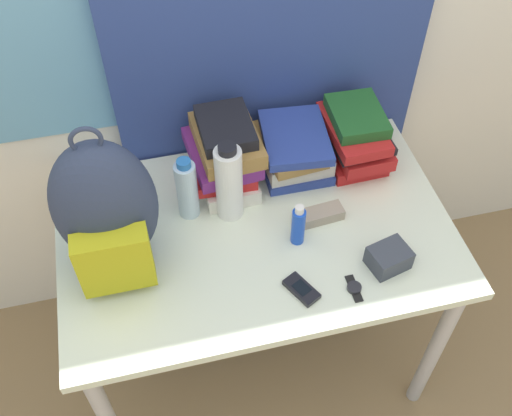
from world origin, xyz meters
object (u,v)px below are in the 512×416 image
wristwatch (354,288)px  camera_pouch (389,258)px  book_stack_left (224,153)px  book_stack_right (354,136)px  sports_bottle (229,182)px  water_bottle (187,189)px  cell_phone (301,289)px  sunscreen_bottle (298,225)px  sunglasses_case (319,215)px  backpack (106,211)px  book_stack_center (294,151)px

wristwatch → camera_pouch: bearing=25.0°
book_stack_left → wristwatch: 0.58m
book_stack_right → wristwatch: size_ratio=3.22×
sports_bottle → water_bottle: bearing=166.8°
cell_phone → camera_pouch: size_ratio=0.91×
water_bottle → sunscreen_bottle: 0.35m
water_bottle → wristwatch: size_ratio=2.50×
cell_phone → wristwatch: (0.15, -0.03, -0.00)m
sunscreen_bottle → sunglasses_case: size_ratio=0.98×
cell_phone → book_stack_left: bearing=103.9°
book_stack_left → sunscreen_bottle: book_stack_left is taller
book_stack_left → cell_phone: book_stack_left is taller
sports_bottle → wristwatch: size_ratio=3.13×
sports_bottle → backpack: bearing=-164.5°
book_stack_center → camera_pouch: size_ratio=2.15×
sports_bottle → book_stack_right: bearing=17.6°
backpack → sports_bottle: backpack is taller
backpack → sports_bottle: bearing=15.5°
sports_bottle → camera_pouch: bearing=-37.2°
book_stack_right → cell_phone: (-0.31, -0.47, -0.08)m
sunscreen_bottle → water_bottle: bearing=147.8°
book_stack_right → camera_pouch: book_stack_right is taller
book_stack_center → sunscreen_bottle: size_ratio=1.82×
book_stack_left → wristwatch: (0.26, -0.50, -0.11)m
water_bottle → backpack: bearing=-151.1°
backpack → sunscreen_bottle: size_ratio=3.29×
book_stack_left → book_stack_right: size_ratio=0.98×
book_stack_right → cell_phone: 0.57m
book_stack_right → sunscreen_bottle: book_stack_right is taller
book_stack_center → book_stack_right: 0.20m
cell_phone → sunscreen_bottle: bearing=77.7°
cell_phone → wristwatch: cell_phone is taller
sunscreen_bottle → book_stack_left: bearing=117.5°
backpack → book_stack_center: bearing=21.6°
sunglasses_case → cell_phone: bearing=-117.7°
book_stack_center → sunglasses_case: book_stack_center is taller
backpack → sunglasses_case: backpack is taller
book_stack_right → book_stack_left: bearing=179.8°
book_stack_right → camera_pouch: size_ratio=2.24×
sunglasses_case → book_stack_center: bearing=94.3°
backpack → water_bottle: (0.23, 0.13, -0.11)m
cell_phone → book_stack_center: bearing=77.0°
book_stack_right → sunglasses_case: 0.31m
water_bottle → camera_pouch: 0.62m
backpack → sunglasses_case: bearing=0.5°
book_stack_right → sunglasses_case: book_stack_right is taller
sunglasses_case → wristwatch: (0.02, -0.27, -0.01)m
sunscreen_bottle → camera_pouch: bearing=-32.8°
book_stack_left → book_stack_right: book_stack_left is taller
book_stack_right → sunscreen_bottle: size_ratio=1.90×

